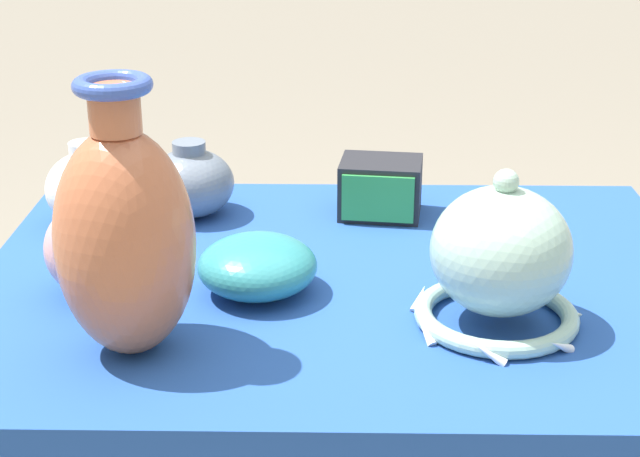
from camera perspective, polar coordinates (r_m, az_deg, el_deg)
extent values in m
cylinder|color=#38383D|center=(1.83, -12.71, -9.27)|extent=(0.04, 0.04, 0.68)
cylinder|color=#38383D|center=(1.83, 14.97, -9.43)|extent=(0.04, 0.04, 0.68)
cube|color=#38383D|center=(1.33, 1.27, -3.56)|extent=(0.96, 0.72, 0.03)
cube|color=#234C9E|center=(1.33, 1.28, -2.86)|extent=(0.98, 0.74, 0.01)
ellipsoid|color=#BC6642|center=(1.11, -11.26, -0.85)|extent=(0.16, 0.16, 0.27)
cylinder|color=#BC6642|center=(1.06, -11.87, 6.80)|extent=(0.06, 0.06, 0.05)
torus|color=#3851A8|center=(1.05, -11.98, 8.17)|extent=(0.08, 0.08, 0.02)
torus|color=#A8CCB7|center=(1.22, 10.21, -4.96)|extent=(0.20, 0.20, 0.02)
ellipsoid|color=#A8CCB7|center=(1.18, 10.48, -1.29)|extent=(0.17, 0.17, 0.16)
sphere|color=#A8CCB7|center=(1.15, 10.78, 2.69)|extent=(0.03, 0.03, 0.03)
cone|color=white|center=(1.24, 14.79, -4.91)|extent=(0.01, 0.04, 0.03)
cone|color=white|center=(1.30, 12.42, -3.37)|extent=(0.04, 0.04, 0.03)
cone|color=white|center=(1.30, 8.61, -3.02)|extent=(0.04, 0.02, 0.03)
cone|color=white|center=(1.24, 5.81, -4.07)|extent=(0.03, 0.04, 0.03)
cone|color=white|center=(1.17, 6.13, -5.94)|extent=(0.03, 0.04, 0.03)
cone|color=white|center=(1.13, 9.82, -7.21)|extent=(0.04, 0.02, 0.03)
cone|color=white|center=(1.16, 13.83, -6.67)|extent=(0.04, 0.04, 0.03)
cube|color=#232328|center=(1.53, 3.55, 2.40)|extent=(0.14, 0.11, 0.09)
cube|color=green|center=(1.48, 3.38, 1.73)|extent=(0.11, 0.02, 0.07)
ellipsoid|color=slate|center=(1.53, -7.53, 2.63)|extent=(0.13, 0.13, 0.10)
cylinder|color=slate|center=(1.51, -7.63, 4.70)|extent=(0.05, 0.05, 0.02)
ellipsoid|color=white|center=(1.52, -13.28, 2.26)|extent=(0.13, 0.13, 0.11)
cylinder|color=white|center=(1.50, -13.49, 4.53)|extent=(0.05, 0.05, 0.02)
ellipsoid|color=teal|center=(1.27, -3.66, -2.18)|extent=(0.15, 0.15, 0.07)
ellipsoid|color=#D19399|center=(1.29, -12.99, -1.13)|extent=(0.13, 0.13, 0.12)
cylinder|color=#D19399|center=(1.26, -13.26, 1.75)|extent=(0.05, 0.05, 0.02)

